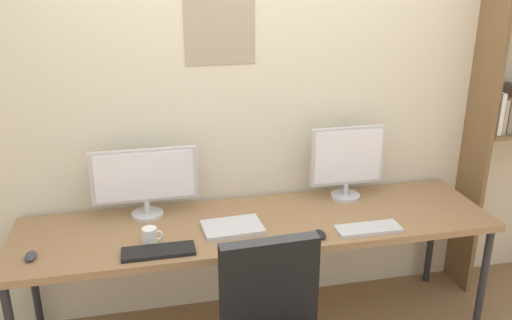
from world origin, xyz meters
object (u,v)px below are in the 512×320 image
at_px(mouse_left_side, 31,256).
at_px(mouse_right_side, 320,234).
at_px(keyboard_left, 158,251).
at_px(laptop_closed, 232,227).
at_px(monitor_left, 145,179).
at_px(desk, 258,229).
at_px(keyboard_right, 368,229).
at_px(monitor_right, 347,160).
at_px(coffee_mug, 150,236).

bearing_deg(mouse_left_side, mouse_right_side, -3.62).
xyz_separation_m(keyboard_left, laptop_closed, (0.40, 0.17, 0.00)).
bearing_deg(monitor_left, mouse_right_side, -27.29).
bearing_deg(desk, keyboard_left, -157.67).
relative_size(desk, laptop_closed, 8.31).
height_order(keyboard_right, mouse_left_side, mouse_left_side).
relative_size(monitor_left, keyboard_right, 1.67).
relative_size(keyboard_right, laptop_closed, 1.10).
bearing_deg(desk, laptop_closed, -159.37).
distance_m(monitor_right, mouse_right_side, 0.60).
height_order(keyboard_left, mouse_left_side, mouse_left_side).
xyz_separation_m(desk, monitor_left, (-0.60, 0.21, 0.27)).
distance_m(mouse_right_side, coffee_mug, 0.88).
distance_m(desk, coffee_mug, 0.61).
xyz_separation_m(laptop_closed, coffee_mug, (-0.44, -0.07, 0.03)).
bearing_deg(laptop_closed, monitor_right, 16.44).
xyz_separation_m(mouse_left_side, mouse_right_side, (1.45, -0.09, 0.00)).
height_order(mouse_left_side, coffee_mug, coffee_mug).
bearing_deg(monitor_right, keyboard_right, -95.17).
bearing_deg(monitor_left, desk, -19.49).
bearing_deg(mouse_right_side, laptop_closed, 157.13).
xyz_separation_m(desk, coffee_mug, (-0.59, -0.13, 0.09)).
bearing_deg(laptop_closed, monitor_left, 145.40).
bearing_deg(monitor_right, desk, -160.51).
bearing_deg(coffee_mug, mouse_left_side, -177.50).
xyz_separation_m(monitor_left, coffee_mug, (0.01, -0.34, -0.18)).
bearing_deg(keyboard_left, keyboard_right, 0.00).
distance_m(laptop_closed, coffee_mug, 0.45).
bearing_deg(keyboard_left, coffee_mug, 107.99).
height_order(monitor_right, mouse_left_side, monitor_right).
height_order(monitor_left, coffee_mug, monitor_left).
height_order(monitor_left, monitor_right, monitor_right).
relative_size(desk, mouse_right_side, 27.69).
xyz_separation_m(mouse_right_side, laptop_closed, (-0.44, 0.18, -0.00)).
height_order(desk, mouse_right_side, mouse_right_side).
bearing_deg(keyboard_left, monitor_right, 20.87).
distance_m(monitor_left, monitor_right, 1.20).
bearing_deg(keyboard_right, keyboard_left, 180.00).
bearing_deg(coffee_mug, monitor_right, 15.80).
xyz_separation_m(mouse_left_side, coffee_mug, (0.58, 0.03, 0.03)).
relative_size(keyboard_left, mouse_left_side, 3.78).
bearing_deg(mouse_right_side, desk, 139.26).
distance_m(mouse_left_side, laptop_closed, 1.02).
bearing_deg(desk, monitor_right, 19.49).
distance_m(keyboard_left, mouse_right_side, 0.84).
relative_size(desk, mouse_left_side, 27.69).
height_order(keyboard_left, laptop_closed, laptop_closed).
bearing_deg(keyboard_right, mouse_right_side, -177.41).
bearing_deg(mouse_left_side, keyboard_left, -7.39).
distance_m(monitor_right, coffee_mug, 1.26).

